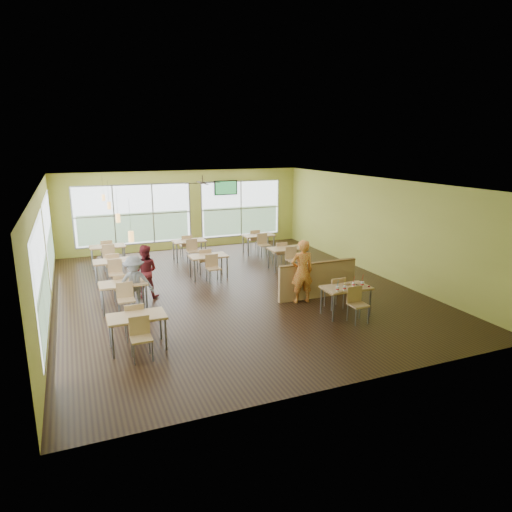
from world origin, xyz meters
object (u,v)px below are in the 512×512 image
man_plaid (302,271)px  half_wall_divider (317,280)px  main_table (346,291)px  food_basket (360,284)px

man_plaid → half_wall_divider: bearing=-157.9°
half_wall_divider → man_plaid: man_plaid is taller
main_table → half_wall_divider: size_ratio=0.63×
half_wall_divider → food_basket: (0.37, -1.49, 0.26)m
main_table → man_plaid: man_plaid is taller
main_table → food_basket: main_table is taller
half_wall_divider → man_plaid: size_ratio=1.36×
food_basket → man_plaid: bearing=126.8°
main_table → half_wall_divider: half_wall_divider is taller
main_table → half_wall_divider: (0.00, 1.45, -0.11)m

